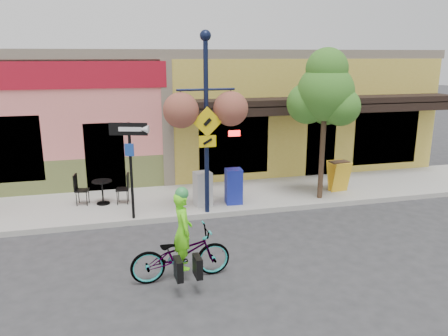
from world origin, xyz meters
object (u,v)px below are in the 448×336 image
object	(u,v)px
lamp_post	(206,125)
newspaper_box_blue	(234,186)
one_way_sign	(131,172)
newspaper_box_grey	(203,189)
building	(179,107)
cyclist_rider	(183,242)
bicycle	(181,254)
street_tree	(324,125)

from	to	relation	value
lamp_post	newspaper_box_blue	xyz separation A→B (m)	(0.89, 0.50, -1.89)
one_way_sign	newspaper_box_blue	bearing A→B (deg)	27.68
one_way_sign	newspaper_box_grey	size ratio (longest dim) A/B	2.58
building	cyclist_rider	size ratio (longest dim) A/B	11.79
building	newspaper_box_grey	world-z (taller)	building
bicycle	newspaper_box_grey	size ratio (longest dim) A/B	2.02
lamp_post	cyclist_rider	bearing A→B (deg)	-110.96
bicycle	cyclist_rider	distance (m)	0.25
bicycle	one_way_sign	bearing A→B (deg)	10.32
cyclist_rider	newspaper_box_blue	world-z (taller)	cyclist_rider
bicycle	street_tree	bearing A→B (deg)	-56.24
newspaper_box_blue	street_tree	bearing A→B (deg)	-0.27
lamp_post	building	bearing A→B (deg)	86.33
cyclist_rider	newspaper_box_grey	size ratio (longest dim) A/B	1.56
newspaper_box_grey	newspaper_box_blue	bearing A→B (deg)	-10.79
newspaper_box_grey	one_way_sign	bearing A→B (deg)	-174.03
lamp_post	newspaper_box_blue	size ratio (longest dim) A/B	4.68
newspaper_box_blue	street_tree	distance (m)	3.16
cyclist_rider	street_tree	xyz separation A→B (m)	(4.72, 3.56, 1.60)
one_way_sign	newspaper_box_grey	distance (m)	2.19
newspaper_box_blue	newspaper_box_grey	distance (m)	0.90
newspaper_box_grey	bicycle	bearing A→B (deg)	-116.94
bicycle	street_tree	world-z (taller)	street_tree
cyclist_rider	one_way_sign	xyz separation A→B (m)	(-0.81, 3.22, 0.65)
building	street_tree	size ratio (longest dim) A/B	4.09
cyclist_rider	newspaper_box_blue	distance (m)	4.26
cyclist_rider	one_way_sign	size ratio (longest dim) A/B	0.61
lamp_post	one_way_sign	bearing A→B (deg)	179.04
newspaper_box_blue	one_way_sign	bearing A→B (deg)	-167.01
one_way_sign	newspaper_box_blue	distance (m)	3.02
cyclist_rider	street_tree	size ratio (longest dim) A/B	0.35
building	newspaper_box_blue	size ratio (longest dim) A/B	17.74
newspaper_box_grey	street_tree	xyz separation A→B (m)	(3.55, -0.18, 1.73)
lamp_post	street_tree	world-z (taller)	lamp_post
one_way_sign	building	bearing A→B (deg)	89.15
bicycle	newspaper_box_blue	world-z (taller)	newspaper_box_blue
cyclist_rider	one_way_sign	world-z (taller)	one_way_sign
lamp_post	newspaper_box_blue	distance (m)	2.15
bicycle	newspaper_box_grey	bearing A→B (deg)	-20.95
building	lamp_post	distance (m)	6.86
building	lamp_post	xyz separation A→B (m)	(-0.32, -6.85, 0.30)
bicycle	one_way_sign	distance (m)	3.43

